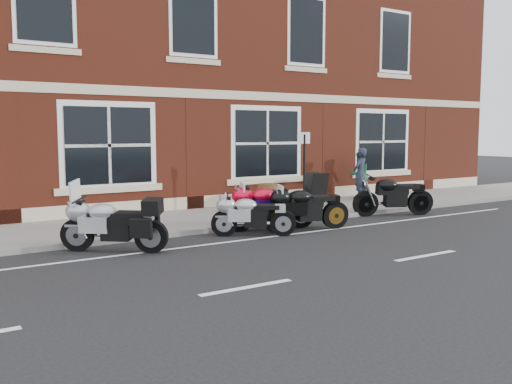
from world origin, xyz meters
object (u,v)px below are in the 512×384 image
at_px(pedestrian_right, 359,175).
at_px(barrel_planter, 268,196).
at_px(moto_naked_black, 391,194).
at_px(parking_sign, 304,166).
at_px(moto_sport_red, 268,205).
at_px(moto_sport_silver, 252,214).
at_px(moto_touring_silver, 111,223).
at_px(moto_sport_black, 304,207).
at_px(a_board_sign, 316,188).
at_px(pedestrian_left, 360,174).

bearing_deg(pedestrian_right, barrel_planter, 4.96).
relative_size(moto_naked_black, parking_sign, 0.99).
xyz_separation_m(moto_sport_red, moto_sport_silver, (-0.79, -0.49, -0.09)).
height_order(moto_sport_red, moto_sport_silver, moto_sport_red).
relative_size(moto_touring_silver, barrel_planter, 2.49).
distance_m(moto_sport_red, moto_sport_black, 0.86).
bearing_deg(moto_sport_silver, pedestrian_right, -30.52).
distance_m(moto_naked_black, a_board_sign, 2.64).
distance_m(moto_sport_silver, a_board_sign, 5.33).
bearing_deg(moto_touring_silver, moto_naked_black, -47.48).
xyz_separation_m(moto_naked_black, a_board_sign, (-0.58, 2.57, -0.00)).
relative_size(moto_touring_silver, moto_sport_silver, 1.03).
relative_size(moto_sport_red, barrel_planter, 3.20).
relative_size(a_board_sign, barrel_planter, 1.37).
distance_m(moto_sport_black, moto_naked_black, 3.59).
height_order(moto_naked_black, parking_sign, parking_sign).
height_order(moto_sport_silver, moto_naked_black, moto_naked_black).
distance_m(moto_sport_red, moto_sport_silver, 0.93).
distance_m(moto_sport_red, barrel_planter, 3.09).
xyz_separation_m(moto_sport_black, pedestrian_left, (4.66, 3.03, 0.40)).
bearing_deg(moto_naked_black, moto_sport_silver, 119.65).
height_order(moto_touring_silver, moto_naked_black, moto_touring_silver).
relative_size(moto_sport_silver, a_board_sign, 1.77).
xyz_separation_m(moto_sport_black, pedestrian_right, (5.01, 3.45, 0.33)).
distance_m(pedestrian_right, barrel_planter, 3.92).
bearing_deg(moto_naked_black, a_board_sign, 36.65).
distance_m(moto_touring_silver, barrel_planter, 6.43).
bearing_deg(parking_sign, moto_touring_silver, -146.29).
height_order(moto_touring_silver, moto_sport_red, moto_touring_silver).
relative_size(moto_sport_red, parking_sign, 1.01).
bearing_deg(pedestrian_left, parking_sign, -1.94).
bearing_deg(moto_naked_black, moto_sport_red, 114.05).
height_order(moto_sport_silver, barrel_planter, moto_sport_silver).
height_order(moto_sport_black, pedestrian_right, pedestrian_right).
bearing_deg(barrel_planter, moto_sport_red, -124.17).
relative_size(moto_sport_black, pedestrian_right, 1.40).
distance_m(moto_touring_silver, moto_naked_black, 8.14).
bearing_deg(pedestrian_right, moto_naked_black, 63.15).
bearing_deg(moto_sport_black, pedestrian_right, -44.20).
xyz_separation_m(pedestrian_left, barrel_planter, (-3.54, 0.12, -0.50)).
bearing_deg(moto_sport_red, moto_sport_silver, 135.01).
height_order(moto_touring_silver, pedestrian_right, pedestrian_right).
distance_m(moto_sport_black, pedestrian_left, 5.57).
relative_size(moto_sport_black, moto_naked_black, 1.00).
height_order(moto_sport_silver, pedestrian_left, pedestrian_left).
xyz_separation_m(moto_touring_silver, moto_sport_black, (4.60, -0.21, -0.01)).
xyz_separation_m(moto_touring_silver, moto_naked_black, (8.13, 0.40, 0.02)).
distance_m(moto_sport_silver, barrel_planter, 3.95).
relative_size(moto_touring_silver, a_board_sign, 1.82).
distance_m(pedestrian_right, parking_sign, 4.01).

